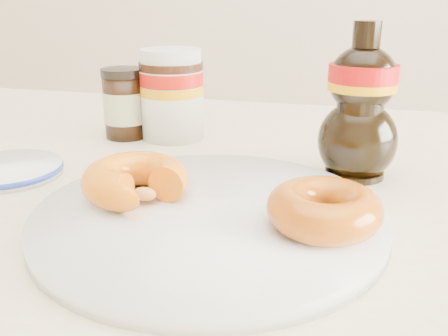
% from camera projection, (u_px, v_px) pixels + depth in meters
% --- Properties ---
extents(dining_table, '(1.40, 0.90, 0.75)m').
position_uv_depth(dining_table, '(207.00, 269.00, 0.52)').
color(dining_table, beige).
rests_on(dining_table, ground).
extents(plate, '(0.30, 0.30, 0.02)m').
position_uv_depth(plate, '(209.00, 216.00, 0.43)').
color(plate, white).
rests_on(plate, dining_table).
extents(donut_bitten, '(0.10, 0.10, 0.03)m').
position_uv_depth(donut_bitten, '(135.00, 180.00, 0.45)').
color(donut_bitten, orange).
rests_on(donut_bitten, plate).
extents(donut_whole, '(0.10, 0.10, 0.03)m').
position_uv_depth(donut_whole, '(324.00, 209.00, 0.39)').
color(donut_whole, '#A2370A').
rests_on(donut_whole, plate).
extents(nutella_jar, '(0.09, 0.09, 0.12)m').
position_uv_depth(nutella_jar, '(172.00, 91.00, 0.67)').
color(nutella_jar, white).
rests_on(nutella_jar, dining_table).
extents(syrup_bottle, '(0.11, 0.10, 0.16)m').
position_uv_depth(syrup_bottle, '(361.00, 102.00, 0.52)').
color(syrup_bottle, black).
rests_on(syrup_bottle, dining_table).
extents(dark_jar, '(0.06, 0.06, 0.09)m').
position_uv_depth(dark_jar, '(125.00, 104.00, 0.68)').
color(dark_jar, black).
rests_on(dark_jar, dining_table).
extents(blue_rim_saucer, '(0.12, 0.12, 0.01)m').
position_uv_depth(blue_rim_saucer, '(8.00, 169.00, 0.55)').
color(blue_rim_saucer, white).
rests_on(blue_rim_saucer, dining_table).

